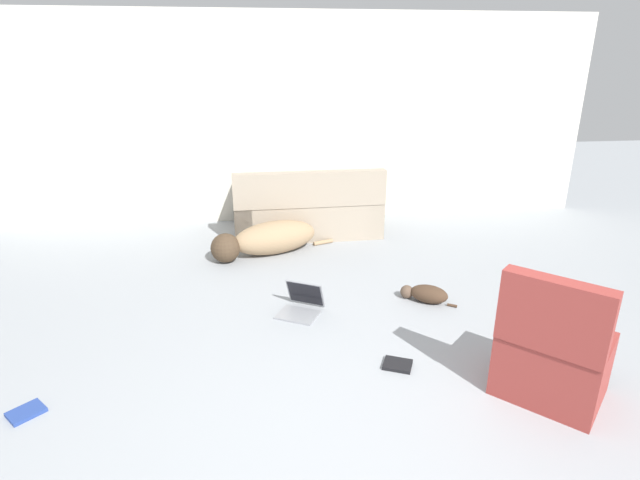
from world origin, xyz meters
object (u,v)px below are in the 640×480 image
laptop_open (302,302)px  couch (307,211)px  dog (266,239)px  book_black (398,365)px  cat (426,294)px  book_blue (26,412)px  side_chair (552,355)px

laptop_open → couch: bearing=111.5°
dog → book_black: 2.38m
cat → book_black: 1.06m
couch → cat: couch is taller
book_blue → cat: bearing=21.4°
laptop_open → book_blue: size_ratio=1.88×
dog → book_black: size_ratio=5.81×
book_black → side_chair: 0.99m
side_chair → dog: bearing=-11.8°
couch → cat: bearing=111.5°
laptop_open → book_black: 1.06m
couch → cat: 2.18m
couch → laptop_open: size_ratio=3.81×
book_blue → book_black: size_ratio=1.01×
cat → laptop_open: laptop_open is taller
dog → cat: bearing=116.1°
couch → side_chair: size_ratio=2.03×
couch → laptop_open: couch is taller
couch → laptop_open: bearing=81.8°
book_black → side_chair: (0.85, -0.42, 0.28)m
dog → book_blue: dog is taller
cat → laptop_open: (-1.09, -0.03, 0.01)m
cat → book_blue: bearing=54.0°
dog → laptop_open: 1.36m
cat → side_chair: bearing=136.7°
cat → book_blue: (-2.86, -1.12, -0.06)m
side_chair → laptop_open: bearing=3.0°
laptop_open → side_chair: (1.42, -1.31, 0.21)m
couch → side_chair: 3.55m
dog → side_chair: bearing=102.6°
couch → book_black: bearing=95.2°
couch → book_blue: bearing=55.9°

